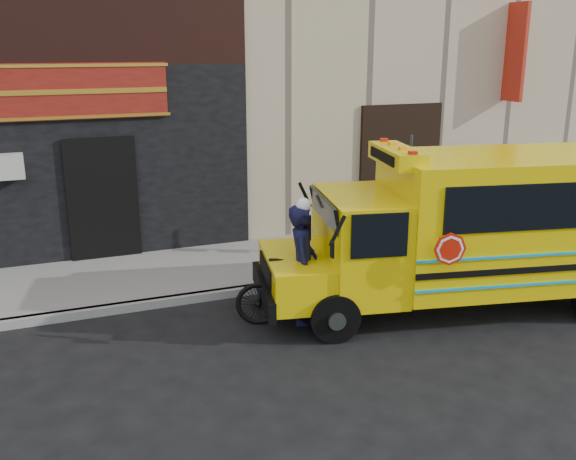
{
  "coord_description": "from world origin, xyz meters",
  "views": [
    {
      "loc": [
        -4.35,
        -8.24,
        4.56
      ],
      "look_at": [
        -0.4,
        1.85,
        1.41
      ],
      "focal_mm": 40.0,
      "sensor_mm": 36.0,
      "label": 1
    }
  ],
  "objects_px": {
    "school_bus": "(480,225)",
    "bicycle": "(294,292)",
    "sign_pole": "(409,193)",
    "cyclist": "(303,267)"
  },
  "relations": [
    {
      "from": "sign_pole",
      "to": "bicycle",
      "type": "distance_m",
      "value": 4.19
    },
    {
      "from": "sign_pole",
      "to": "cyclist",
      "type": "relative_size",
      "value": 1.36
    },
    {
      "from": "bicycle",
      "to": "school_bus",
      "type": "bearing_deg",
      "value": -77.94
    },
    {
      "from": "sign_pole",
      "to": "school_bus",
      "type": "bearing_deg",
      "value": -93.38
    },
    {
      "from": "school_bus",
      "to": "sign_pole",
      "type": "xyz_separation_m",
      "value": [
        0.15,
        2.57,
        0.02
      ]
    },
    {
      "from": "school_bus",
      "to": "bicycle",
      "type": "relative_size",
      "value": 3.66
    },
    {
      "from": "school_bus",
      "to": "cyclist",
      "type": "distance_m",
      "value": 3.25
    },
    {
      "from": "cyclist",
      "to": "sign_pole",
      "type": "bearing_deg",
      "value": -34.65
    },
    {
      "from": "school_bus",
      "to": "sign_pole",
      "type": "relative_size",
      "value": 2.61
    },
    {
      "from": "school_bus",
      "to": "bicycle",
      "type": "xyz_separation_m",
      "value": [
        -3.33,
        0.43,
        -0.92
      ]
    }
  ]
}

